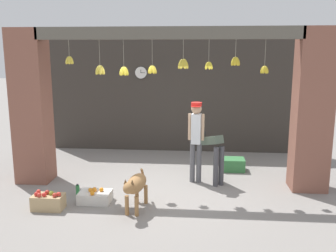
% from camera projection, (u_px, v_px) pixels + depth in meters
% --- Properties ---
extents(ground_plane, '(60.00, 60.00, 0.00)m').
position_uv_depth(ground_plane, '(166.00, 189.00, 7.69)').
color(ground_plane, gray).
extents(shop_back_wall, '(7.08, 0.12, 3.25)m').
position_uv_depth(shop_back_wall, '(176.00, 94.00, 10.39)').
color(shop_back_wall, '#38332D').
rests_on(shop_back_wall, ground_plane).
extents(shop_pillar_left, '(0.70, 0.60, 3.25)m').
position_uv_depth(shop_pillar_left, '(32.00, 107.00, 7.91)').
color(shop_pillar_left, brown).
rests_on(shop_pillar_left, ground_plane).
extents(shop_pillar_right, '(0.70, 0.60, 3.25)m').
position_uv_depth(shop_pillar_right, '(312.00, 111.00, 7.42)').
color(shop_pillar_right, brown).
rests_on(shop_pillar_right, ground_plane).
extents(storefront_awning, '(5.18, 0.26, 0.96)m').
position_uv_depth(storefront_awning, '(166.00, 37.00, 7.21)').
color(storefront_awning, '#5B564C').
extents(dog, '(0.39, 1.06, 0.70)m').
position_uv_depth(dog, '(136.00, 185.00, 6.59)').
color(dog, '#9E7042').
rests_on(dog, ground_plane).
extents(shopkeeper, '(0.34, 0.29, 1.74)m').
position_uv_depth(shopkeeper, '(196.00, 135.00, 7.92)').
color(shopkeeper, '#56565B').
rests_on(shopkeeper, ground_plane).
extents(worker_stooping, '(0.59, 0.76, 1.10)m').
position_uv_depth(worker_stooping, '(212.00, 149.00, 7.96)').
color(worker_stooping, '#424247').
rests_on(worker_stooping, ground_plane).
extents(fruit_crate_oranges, '(0.59, 0.42, 0.28)m').
position_uv_depth(fruit_crate_oranges, '(95.00, 197.00, 7.01)').
color(fruit_crate_oranges, silver).
rests_on(fruit_crate_oranges, ground_plane).
extents(fruit_crate_apples, '(0.55, 0.32, 0.34)m').
position_uv_depth(fruit_crate_apples, '(48.00, 201.00, 6.69)').
color(fruit_crate_apples, tan).
rests_on(fruit_crate_apples, ground_plane).
extents(produce_box_green, '(0.56, 0.42, 0.29)m').
position_uv_depth(produce_box_green, '(233.00, 164.00, 8.88)').
color(produce_box_green, '#387A42').
rests_on(produce_box_green, ground_plane).
extents(water_bottle, '(0.07, 0.07, 0.23)m').
position_uv_depth(water_bottle, '(78.00, 190.00, 7.35)').
color(water_bottle, '#38934C').
rests_on(water_bottle, ground_plane).
extents(wall_clock, '(0.34, 0.03, 0.34)m').
position_uv_depth(wall_clock, '(141.00, 73.00, 10.28)').
color(wall_clock, black).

